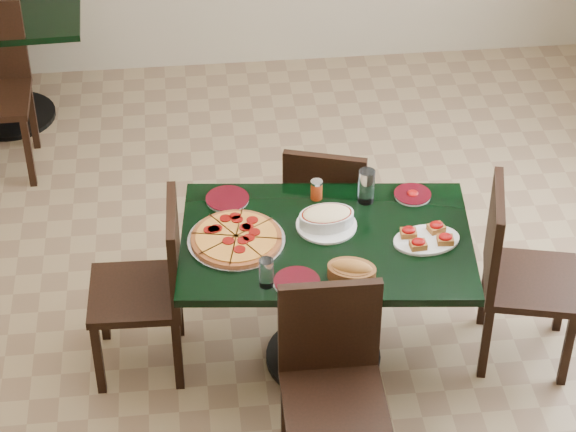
{
  "coord_description": "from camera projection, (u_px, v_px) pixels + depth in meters",
  "views": [
    {
      "loc": [
        -0.3,
        -4.06,
        3.86
      ],
      "look_at": [
        0.14,
        0.0,
        0.75
      ],
      "focal_mm": 70.0,
      "sensor_mm": 36.0,
      "label": 1
    }
  ],
  "objects": [
    {
      "name": "water_glass_a",
      "position": [
        366.0,
        186.0,
        5.17
      ],
      "size": [
        0.08,
        0.08,
        0.17
      ],
      "primitive_type": "cylinder",
      "color": "silver",
      "rests_on": "main_table"
    },
    {
      "name": "floor",
      "position": [
        260.0,
        337.0,
        5.58
      ],
      "size": [
        5.5,
        5.5,
        0.0
      ],
      "primitive_type": "plane",
      "color": "olive",
      "rests_on": "ground"
    },
    {
      "name": "side_plate_far_l",
      "position": [
        227.0,
        199.0,
        5.22
      ],
      "size": [
        0.2,
        0.2,
        0.02
      ],
      "rotation": [
        0.0,
        0.0,
        -0.2
      ],
      "color": "silver",
      "rests_on": "main_table"
    },
    {
      "name": "side_plate_near",
      "position": [
        297.0,
        282.0,
        4.75
      ],
      "size": [
        0.2,
        0.2,
        0.02
      ],
      "rotation": [
        0.0,
        0.0,
        -0.22
      ],
      "color": "silver",
      "rests_on": "main_table"
    },
    {
      "name": "chair_left",
      "position": [
        153.0,
        280.0,
        5.14
      ],
      "size": [
        0.44,
        0.44,
        0.91
      ],
      "rotation": [
        0.0,
        0.0,
        -1.6
      ],
      "color": "black",
      "rests_on": "floor"
    },
    {
      "name": "chair_right",
      "position": [
        514.0,
        268.0,
        5.19
      ],
      "size": [
        0.53,
        0.53,
        0.93
      ],
      "rotation": [
        0.0,
        0.0,
        1.33
      ],
      "color": "black",
      "rests_on": "floor"
    },
    {
      "name": "napkin_setting",
      "position": [
        295.0,
        287.0,
        4.73
      ],
      "size": [
        0.2,
        0.2,
        0.01
      ],
      "rotation": [
        0.0,
        0.0,
        0.39
      ],
      "color": "silver",
      "rests_on": "main_table"
    },
    {
      "name": "chair_far",
      "position": [
        327.0,
        208.0,
        5.62
      ],
      "size": [
        0.51,
        0.51,
        0.87
      ],
      "rotation": [
        0.0,
        0.0,
        2.84
      ],
      "color": "black",
      "rests_on": "floor"
    },
    {
      "name": "water_glass_b",
      "position": [
        266.0,
        273.0,
        4.71
      ],
      "size": [
        0.06,
        0.06,
        0.13
      ],
      "primitive_type": "cylinder",
      "color": "silver",
      "rests_on": "main_table"
    },
    {
      "name": "pepperoni_pizza",
      "position": [
        236.0,
        239.0,
        4.97
      ],
      "size": [
        0.44,
        0.44,
        0.04
      ],
      "rotation": [
        0.0,
        0.0,
        -0.21
      ],
      "color": "silver",
      "rests_on": "main_table"
    },
    {
      "name": "main_table",
      "position": [
        325.0,
        269.0,
        5.11
      ],
      "size": [
        1.38,
        0.97,
        0.75
      ],
      "rotation": [
        0.0,
        0.0,
        -0.11
      ],
      "color": "black",
      "rests_on": "floor"
    },
    {
      "name": "bruschetta_platter",
      "position": [
        427.0,
        237.0,
        4.97
      ],
      "size": [
        0.33,
        0.25,
        0.05
      ],
      "rotation": [
        0.0,
        0.0,
        0.13
      ],
      "color": "silver",
      "rests_on": "main_table"
    },
    {
      "name": "lasagna_casserole",
      "position": [
        327.0,
        218.0,
        5.04
      ],
      "size": [
        0.28,
        0.28,
        0.09
      ],
      "rotation": [
        0.0,
        0.0,
        0.1
      ],
      "color": "silver",
      "rests_on": "main_table"
    },
    {
      "name": "chair_near",
      "position": [
        332.0,
        374.0,
        4.66
      ],
      "size": [
        0.43,
        0.43,
        0.91
      ],
      "rotation": [
        0.0,
        0.0,
        -0.01
      ],
      "color": "black",
      "rests_on": "floor"
    },
    {
      "name": "side_plate_far_r",
      "position": [
        413.0,
        194.0,
        5.25
      ],
      "size": [
        0.17,
        0.17,
        0.03
      ],
      "rotation": [
        0.0,
        0.0,
        -0.15
      ],
      "color": "silver",
      "rests_on": "main_table"
    },
    {
      "name": "bread_basket",
      "position": [
        352.0,
        271.0,
        4.76
      ],
      "size": [
        0.25,
        0.2,
        0.09
      ],
      "rotation": [
        0.0,
        0.0,
        -0.33
      ],
      "color": "brown",
      "rests_on": "main_table"
    },
    {
      "name": "pepper_shaker",
      "position": [
        317.0,
        189.0,
        5.21
      ],
      "size": [
        0.06,
        0.06,
        0.1
      ],
      "color": "#B52C13",
      "rests_on": "main_table"
    }
  ]
}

